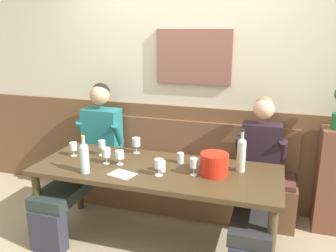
{
  "coord_description": "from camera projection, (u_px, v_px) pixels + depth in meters",
  "views": [
    {
      "loc": [
        0.94,
        -2.51,
        1.91
      ],
      "look_at": [
        0.01,
        0.45,
        1.03
      ],
      "focal_mm": 37.43,
      "sensor_mm": 36.0,
      "label": 1
    }
  ],
  "objects": [
    {
      "name": "wood_wainscot_panel",
      "position": [
        182.0,
        154.0,
        3.9
      ],
      "size": [
        6.8,
        0.03,
        1.09
      ],
      "primitive_type": "cube",
      "color": "brown",
      "rests_on": "ground"
    },
    {
      "name": "wine_glass_near_bucket",
      "position": [
        194.0,
        163.0,
        2.86
      ],
      "size": [
        0.06,
        0.06,
        0.15
      ],
      "color": "silver",
      "rests_on": "dining_table"
    },
    {
      "name": "ice_bucket",
      "position": [
        214.0,
        164.0,
        2.88
      ],
      "size": [
        0.23,
        0.23,
        0.18
      ],
      "primitive_type": "cylinder",
      "color": "red",
      "rests_on": "dining_table"
    },
    {
      "name": "tasting_sheet_left_guest",
      "position": [
        122.0,
        174.0,
        2.91
      ],
      "size": [
        0.24,
        0.2,
        0.0
      ],
      "primitive_type": "cube",
      "rotation": [
        0.0,
        0.0,
        -0.26
      ],
      "color": "white",
      "rests_on": "dining_table"
    },
    {
      "name": "dining_table",
      "position": [
        156.0,
        176.0,
        3.06
      ],
      "size": [
        2.13,
        0.81,
        0.73
      ],
      "color": "#47341E",
      "rests_on": "ground"
    },
    {
      "name": "wine_glass_by_bottle",
      "position": [
        120.0,
        155.0,
        3.09
      ],
      "size": [
        0.08,
        0.08,
        0.13
      ],
      "color": "silver",
      "rests_on": "dining_table"
    },
    {
      "name": "room_wall_back",
      "position": [
        185.0,
        76.0,
        3.72
      ],
      "size": [
        6.8,
        0.12,
        2.8
      ],
      "color": "beige",
      "rests_on": "ground"
    },
    {
      "name": "wine_glass_left_end",
      "position": [
        73.0,
        147.0,
        3.3
      ],
      "size": [
        0.07,
        0.07,
        0.13
      ],
      "color": "silver",
      "rests_on": "dining_table"
    },
    {
      "name": "wine_glass_right_end",
      "position": [
        106.0,
        153.0,
        3.12
      ],
      "size": [
        0.08,
        0.08,
        0.14
      ],
      "color": "silver",
      "rests_on": "dining_table"
    },
    {
      "name": "person_center_right_seat",
      "position": [
        88.0,
        153.0,
        3.62
      ],
      "size": [
        0.51,
        1.25,
        1.33
      ],
      "color": "#2D2E3B",
      "rests_on": "ground"
    },
    {
      "name": "water_tumbler_right",
      "position": [
        162.0,
        166.0,
        2.96
      ],
      "size": [
        0.06,
        0.06,
        0.09
      ],
      "primitive_type": "cylinder",
      "color": "silver",
      "rests_on": "dining_table"
    },
    {
      "name": "water_tumbler_center",
      "position": [
        180.0,
        158.0,
        3.14
      ],
      "size": [
        0.06,
        0.06,
        0.1
      ],
      "primitive_type": "cylinder",
      "color": "silver",
      "rests_on": "dining_table"
    },
    {
      "name": "wine_bottle_amber_mid",
      "position": [
        241.0,
        154.0,
        2.93
      ],
      "size": [
        0.07,
        0.07,
        0.37
      ],
      "color": "#B5CDBC",
      "rests_on": "dining_table"
    },
    {
      "name": "wine_glass_center_front",
      "position": [
        136.0,
        143.0,
        3.37
      ],
      "size": [
        0.08,
        0.08,
        0.15
      ],
      "color": "silver",
      "rests_on": "dining_table"
    },
    {
      "name": "ground_plane",
      "position": [
        151.0,
        252.0,
        3.1
      ],
      "size": [
        6.8,
        6.8,
        0.02
      ],
      "primitive_type": "cube",
      "color": "tan",
      "rests_on": "ground"
    },
    {
      "name": "corner_pedestal",
      "position": [
        332.0,
        180.0,
        3.31
      ],
      "size": [
        0.28,
        0.28,
        1.02
      ],
      "primitive_type": "cube",
      "color": "brown",
      "rests_on": "ground"
    },
    {
      "name": "wall_bench",
      "position": [
        177.0,
        183.0,
        3.78
      ],
      "size": [
        2.43,
        0.42,
        0.94
      ],
      "color": "brown",
      "rests_on": "ground"
    },
    {
      "name": "wine_glass_center_rear",
      "position": [
        159.0,
        164.0,
        2.86
      ],
      "size": [
        0.08,
        0.08,
        0.14
      ],
      "color": "silver",
      "rests_on": "dining_table"
    },
    {
      "name": "wine_glass_mid_right",
      "position": [
        102.0,
        145.0,
        3.31
      ],
      "size": [
        0.07,
        0.07,
        0.15
      ],
      "color": "silver",
      "rests_on": "dining_table"
    },
    {
      "name": "person_left_seat",
      "position": [
        258.0,
        178.0,
        3.11
      ],
      "size": [
        0.48,
        1.24,
        1.28
      ],
      "color": "#282B3B",
      "rests_on": "ground"
    },
    {
      "name": "wine_bottle_clear_water",
      "position": [
        84.0,
        157.0,
        2.9
      ],
      "size": [
        0.08,
        0.08,
        0.33
      ],
      "color": "#ADC6C4",
      "rests_on": "dining_table"
    }
  ]
}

